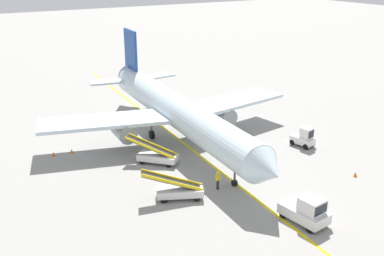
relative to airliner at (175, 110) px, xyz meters
name	(u,v)px	position (x,y,z in m)	size (l,w,h in m)	color
ground_plane	(227,181)	(-0.75, -10.93, -3.42)	(300.00, 300.00, 0.00)	gray
taxi_line_yellow	(204,159)	(-0.03, -5.93, -3.41)	(0.30, 80.00, 0.01)	yellow
airliner	(175,110)	(0.00, 0.00, 0.00)	(28.55, 35.33, 10.10)	silver
pushback_tug	(306,211)	(0.38, -19.51, -2.42)	(2.34, 3.81, 2.20)	silver
baggage_tug_near_wing	(304,138)	(10.68, -8.37, -2.49)	(1.77, 2.62, 2.10)	silver
belt_loader_forward_hold	(156,155)	(-4.45, -4.33, -2.64)	(4.38, 4.46, 2.59)	silver
belt_loader_aft_hold	(178,190)	(-5.99, -11.47, -2.64)	(5.07, 3.21, 2.59)	silver
ground_crew_marshaller	(218,179)	(-2.34, -11.78, -2.51)	(0.36, 0.24, 1.70)	#26262D
safety_cone_nose_left	(211,133)	(4.00, -0.77, -3.20)	(0.36, 0.36, 0.44)	orange
safety_cone_nose_right	(72,151)	(-10.81, 2.13, -3.20)	(0.36, 0.36, 0.44)	orange
safety_cone_wingtip_left	(221,121)	(7.40, 2.13, -3.20)	(0.36, 0.36, 0.44)	orange
safety_cone_wingtip_right	(54,154)	(-12.58, 2.35, -3.20)	(0.36, 0.36, 0.44)	orange
safety_cone_tail_area	(355,174)	(9.68, -16.08, -3.20)	(0.36, 0.36, 0.44)	orange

